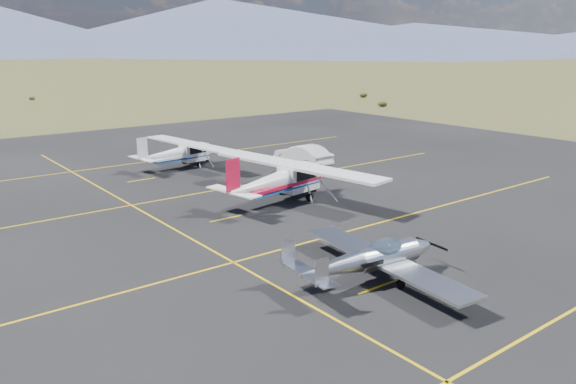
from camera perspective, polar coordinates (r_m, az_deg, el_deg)
name	(u,v)px	position (r m, az deg, el deg)	size (l,w,h in m)	color
ground	(367,246)	(26.25, 8.03, -5.42)	(1600.00, 1600.00, 0.00)	#383D1C
apron	(277,211)	(31.26, -1.14, -1.93)	(72.00, 72.00, 0.02)	black
aircraft_low_wing	(372,259)	(22.20, 8.49, -6.71)	(6.47, 8.98, 1.94)	silver
aircraft_cessna	(282,179)	(32.72, -0.61, 1.36)	(7.58, 12.45, 3.14)	white
aircraft_plain	(181,152)	(42.74, -10.86, 3.99)	(6.27, 10.38, 2.62)	white
sedan	(303,155)	(42.44, 1.52, 3.73)	(1.76, 5.03, 1.66)	silver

